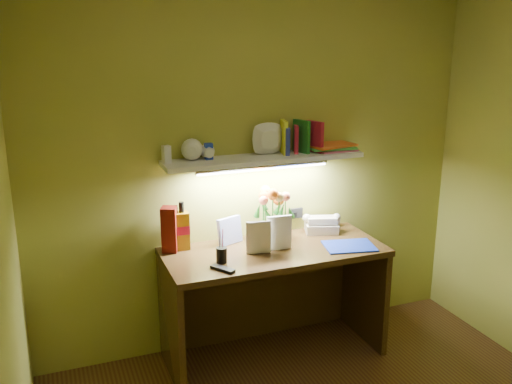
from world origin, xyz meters
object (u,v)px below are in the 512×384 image
desk (274,303)px  telephone (321,223)px  desk_clock (334,221)px  flower_bouquet (273,214)px  whisky_bottle (182,226)px

desk → telephone: 0.64m
telephone → desk_clock: telephone is taller
desk_clock → flower_bouquet: bearing=-171.1°
desk_clock → whisky_bottle: bearing=-179.6°
telephone → desk_clock: (0.13, 0.07, -0.02)m
desk_clock → whisky_bottle: 1.10m
desk → flower_bouquet: bearing=71.2°
telephone → desk_clock: bearing=45.1°
desk → desk_clock: desk_clock is taller
telephone → whisky_bottle: bearing=-164.0°
flower_bouquet → telephone: flower_bouquet is taller
flower_bouquet → whisky_bottle: bearing=174.3°
desk → telephone: telephone is taller
telephone → desk_clock: size_ratio=2.65×
whisky_bottle → telephone: bearing=-2.2°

